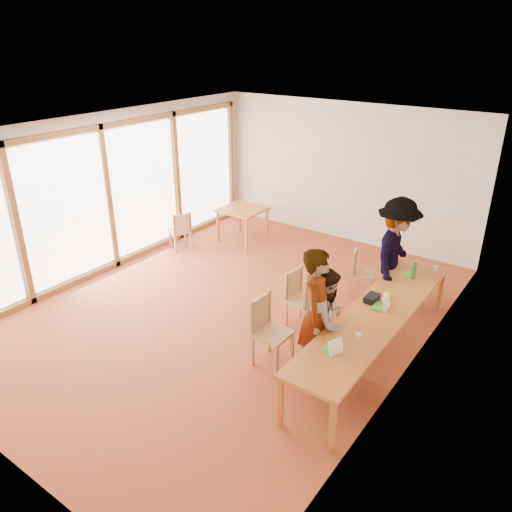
# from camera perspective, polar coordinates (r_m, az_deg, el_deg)

# --- Properties ---
(ground) EXTENTS (8.00, 8.00, 0.00)m
(ground) POSITION_cam_1_polar(r_m,az_deg,el_deg) (8.53, -2.76, -6.08)
(ground) COLOR #974124
(ground) RESTS_ON ground
(wall_back) EXTENTS (6.00, 0.10, 3.00)m
(wall_back) POSITION_cam_1_polar(r_m,az_deg,el_deg) (11.13, 10.10, 9.33)
(wall_back) COLOR beige
(wall_back) RESTS_ON ground
(wall_right) EXTENTS (0.10, 8.00, 3.00)m
(wall_right) POSITION_cam_1_polar(r_m,az_deg,el_deg) (6.58, 17.95, -2.26)
(wall_right) COLOR beige
(wall_right) RESTS_ON ground
(window_wall) EXTENTS (0.10, 8.00, 3.00)m
(window_wall) POSITION_cam_1_polar(r_m,az_deg,el_deg) (9.91, -16.61, 6.82)
(window_wall) COLOR white
(window_wall) RESTS_ON ground
(ceiling) EXTENTS (6.00, 8.00, 0.04)m
(ceiling) POSITION_cam_1_polar(r_m,az_deg,el_deg) (7.47, -3.24, 14.32)
(ceiling) COLOR white
(ceiling) RESTS_ON wall_back
(communal_table) EXTENTS (0.80, 4.00, 0.75)m
(communal_table) POSITION_cam_1_polar(r_m,az_deg,el_deg) (7.20, 13.71, -6.57)
(communal_table) COLOR orange
(communal_table) RESTS_ON ground
(side_table) EXTENTS (0.90, 0.90, 0.75)m
(side_table) POSITION_cam_1_polar(r_m,az_deg,el_deg) (11.05, -1.55, 5.09)
(side_table) COLOR orange
(side_table) RESTS_ON ground
(chair_near) EXTENTS (0.47, 0.47, 0.53)m
(chair_near) POSITION_cam_1_polar(r_m,az_deg,el_deg) (6.99, 1.18, -7.64)
(chair_near) COLOR tan
(chair_near) RESTS_ON ground
(chair_mid) EXTENTS (0.46, 0.46, 0.49)m
(chair_mid) POSITION_cam_1_polar(r_m,az_deg,el_deg) (7.93, 4.81, -4.04)
(chair_mid) COLOR tan
(chair_mid) RESTS_ON ground
(chair_far) EXTENTS (0.47, 0.47, 0.51)m
(chair_far) POSITION_cam_1_polar(r_m,az_deg,el_deg) (7.66, 6.91, -4.98)
(chair_far) COLOR tan
(chair_far) RESTS_ON ground
(chair_empty) EXTENTS (0.50, 0.50, 0.45)m
(chair_empty) POSITION_cam_1_polar(r_m,az_deg,el_deg) (8.96, 11.68, -1.27)
(chair_empty) COLOR tan
(chair_empty) RESTS_ON ground
(chair_spare) EXTENTS (0.53, 0.53, 0.45)m
(chair_spare) POSITION_cam_1_polar(r_m,az_deg,el_deg) (10.67, -8.56, 3.26)
(chair_spare) COLOR tan
(chair_spare) RESTS_ON ground
(person_near) EXTENTS (0.60, 0.77, 1.86)m
(person_near) POSITION_cam_1_polar(r_m,az_deg,el_deg) (6.63, 7.02, -6.59)
(person_near) COLOR gray
(person_near) RESTS_ON ground
(person_mid) EXTENTS (0.67, 0.81, 1.53)m
(person_mid) POSITION_cam_1_polar(r_m,az_deg,el_deg) (6.82, 8.11, -7.32)
(person_mid) COLOR gray
(person_mid) RESTS_ON ground
(person_far) EXTENTS (0.90, 1.34, 1.93)m
(person_far) POSITION_cam_1_polar(r_m,az_deg,el_deg) (8.51, 15.64, 0.20)
(person_far) COLOR gray
(person_far) RESTS_ON ground
(laptop_near) EXTENTS (0.26, 0.27, 0.19)m
(laptop_near) POSITION_cam_1_polar(r_m,az_deg,el_deg) (6.23, 8.82, -10.35)
(laptop_near) COLOR green
(laptop_near) RESTS_ON communal_table
(laptop_mid) EXTENTS (0.23, 0.26, 0.21)m
(laptop_mid) POSITION_cam_1_polar(r_m,az_deg,el_deg) (7.25, 14.26, -5.43)
(laptop_mid) COLOR green
(laptop_mid) RESTS_ON communal_table
(laptop_far) EXTENTS (0.25, 0.26, 0.18)m
(laptop_far) POSITION_cam_1_polar(r_m,az_deg,el_deg) (8.32, 17.24, -1.84)
(laptop_far) COLOR green
(laptop_far) RESTS_ON communal_table
(yellow_mug) EXTENTS (0.12, 0.12, 0.09)m
(yellow_mug) POSITION_cam_1_polar(r_m,az_deg,el_deg) (7.55, 14.78, -4.34)
(yellow_mug) COLOR #F8FB2B
(yellow_mug) RESTS_ON communal_table
(green_bottle) EXTENTS (0.07, 0.07, 0.28)m
(green_bottle) POSITION_cam_1_polar(r_m,az_deg,el_deg) (8.19, 17.58, -1.59)
(green_bottle) COLOR #1B6121
(green_bottle) RESTS_ON communal_table
(clear_glass) EXTENTS (0.07, 0.07, 0.09)m
(clear_glass) POSITION_cam_1_polar(r_m,az_deg,el_deg) (8.60, 19.86, -1.35)
(clear_glass) COLOR silver
(clear_glass) RESTS_ON communal_table
(condiment_cup) EXTENTS (0.08, 0.08, 0.06)m
(condiment_cup) POSITION_cam_1_polar(r_m,az_deg,el_deg) (6.55, 11.60, -8.91)
(condiment_cup) COLOR white
(condiment_cup) RESTS_ON communal_table
(pink_phone) EXTENTS (0.05, 0.10, 0.01)m
(pink_phone) POSITION_cam_1_polar(r_m,az_deg,el_deg) (6.38, 9.23, -9.94)
(pink_phone) COLOR #EE5161
(pink_phone) RESTS_ON communal_table
(black_pouch) EXTENTS (0.16, 0.26, 0.09)m
(black_pouch) POSITION_cam_1_polar(r_m,az_deg,el_deg) (7.41, 13.10, -4.72)
(black_pouch) COLOR black
(black_pouch) RESTS_ON communal_table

